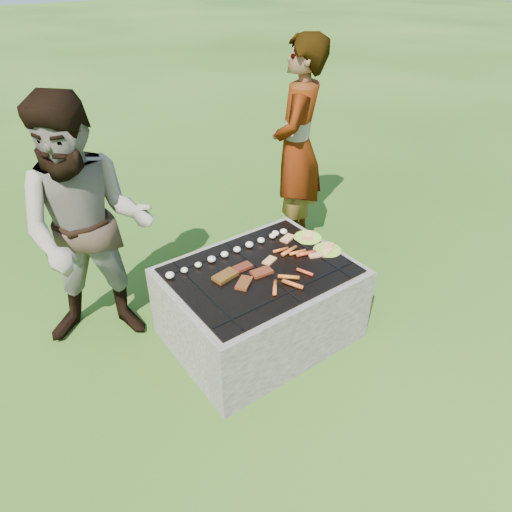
{
  "coord_description": "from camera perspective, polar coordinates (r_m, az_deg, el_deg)",
  "views": [
    {
      "loc": [
        -1.57,
        -2.1,
        2.47
      ],
      "look_at": [
        0.0,
        0.05,
        0.7
      ],
      "focal_mm": 32.0,
      "sensor_mm": 36.0,
      "label": 1
    }
  ],
  "objects": [
    {
      "name": "sausages",
      "position": [
        3.24,
        4.51,
        -1.21
      ],
      "size": [
        0.58,
        0.48,
        0.03
      ],
      "color": "#CA6021",
      "rests_on": "fire_pit"
    },
    {
      "name": "fire_pit",
      "position": [
        3.41,
        0.5,
        -6.23
      ],
      "size": [
        1.3,
        1.0,
        0.62
      ],
      "color": "#A39B91",
      "rests_on": "ground"
    },
    {
      "name": "bread_on_grate",
      "position": [
        3.43,
        4.28,
        0.85
      ],
      "size": [
        0.44,
        0.4,
        0.02
      ],
      "color": "#DBB770",
      "rests_on": "fire_pit"
    },
    {
      "name": "cook",
      "position": [
        4.31,
        5.18,
        13.25
      ],
      "size": [
        0.84,
        0.81,
        1.95
      ],
      "primitive_type": "imported",
      "rotation": [
        0.0,
        0.0,
        3.84
      ],
      "color": "gray",
      "rests_on": "ground"
    },
    {
      "name": "plate_far",
      "position": [
        3.6,
        6.47,
        2.31
      ],
      "size": [
        0.28,
        0.28,
        0.03
      ],
      "color": "#D6FA3B",
      "rests_on": "fire_pit"
    },
    {
      "name": "lawn",
      "position": [
        3.6,
        0.48,
        -9.67
      ],
      "size": [
        60.0,
        60.0,
        0.0
      ],
      "primitive_type": "plane",
      "color": "#1D4310",
      "rests_on": "ground"
    },
    {
      "name": "mushrooms",
      "position": [
        3.39,
        -2.61,
        0.76
      ],
      "size": [
        1.06,
        0.08,
        0.04
      ],
      "color": "beige",
      "rests_on": "fire_pit"
    },
    {
      "name": "bystander",
      "position": [
        3.26,
        -20.13,
        3.0
      ],
      "size": [
        1.11,
        1.03,
        1.83
      ],
      "primitive_type": "imported",
      "rotation": [
        0.0,
        0.0,
        -0.49
      ],
      "color": "gray",
      "rests_on": "ground"
    },
    {
      "name": "plate_near",
      "position": [
        3.47,
        8.92,
        0.76
      ],
      "size": [
        0.28,
        0.28,
        0.03
      ],
      "color": "gold",
      "rests_on": "fire_pit"
    },
    {
      "name": "pork_slabs",
      "position": [
        3.14,
        -1.89,
        -2.38
      ],
      "size": [
        0.4,
        0.28,
        0.03
      ],
      "color": "brown",
      "rests_on": "fire_pit"
    }
  ]
}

